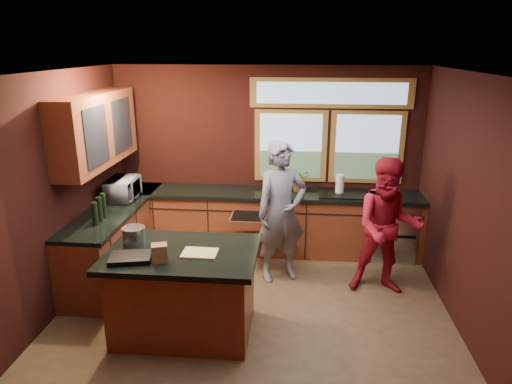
# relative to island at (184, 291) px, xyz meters

# --- Properties ---
(floor) EXTENTS (4.50, 4.50, 0.00)m
(floor) POSITION_rel_island_xyz_m (0.70, 0.43, -0.48)
(floor) COLOR brown
(floor) RESTS_ON ground
(room_shell) EXTENTS (4.52, 4.02, 2.71)m
(room_shell) POSITION_rel_island_xyz_m (0.10, 0.76, 1.32)
(room_shell) COLOR black
(room_shell) RESTS_ON ground
(back_counter) EXTENTS (4.50, 0.64, 0.93)m
(back_counter) POSITION_rel_island_xyz_m (0.90, 2.13, -0.01)
(back_counter) COLOR maroon
(back_counter) RESTS_ON floor
(left_counter) EXTENTS (0.64, 2.30, 0.93)m
(left_counter) POSITION_rel_island_xyz_m (-1.25, 1.28, -0.01)
(left_counter) COLOR maroon
(left_counter) RESTS_ON floor
(island) EXTENTS (1.55, 1.05, 0.95)m
(island) POSITION_rel_island_xyz_m (0.00, 0.00, 0.00)
(island) COLOR maroon
(island) RESTS_ON floor
(person_grey) EXTENTS (0.80, 0.68, 1.85)m
(person_grey) POSITION_rel_island_xyz_m (0.97, 1.30, 0.44)
(person_grey) COLOR slate
(person_grey) RESTS_ON floor
(person_red) EXTENTS (0.85, 0.68, 1.72)m
(person_red) POSITION_rel_island_xyz_m (2.27, 1.07, 0.38)
(person_red) COLOR #A41323
(person_red) RESTS_ON floor
(microwave) EXTENTS (0.38, 0.55, 0.30)m
(microwave) POSITION_rel_island_xyz_m (-1.22, 1.59, 0.60)
(microwave) COLOR #999999
(microwave) RESTS_ON left_counter
(potted_plant) EXTENTS (0.29, 0.25, 0.33)m
(potted_plant) POSITION_rel_island_xyz_m (1.20, 2.18, 0.61)
(potted_plant) COLOR #999999
(potted_plant) RESTS_ON back_counter
(paper_towel) EXTENTS (0.12, 0.12, 0.28)m
(paper_towel) POSITION_rel_island_xyz_m (1.77, 2.13, 0.59)
(paper_towel) COLOR white
(paper_towel) RESTS_ON back_counter
(cutting_board) EXTENTS (0.35, 0.25, 0.02)m
(cutting_board) POSITION_rel_island_xyz_m (0.20, -0.05, 0.48)
(cutting_board) COLOR tan
(cutting_board) RESTS_ON island
(stock_pot) EXTENTS (0.24, 0.24, 0.18)m
(stock_pot) POSITION_rel_island_xyz_m (-0.55, 0.15, 0.56)
(stock_pot) COLOR #BCBBC1
(stock_pot) RESTS_ON island
(paper_bag) EXTENTS (0.18, 0.16, 0.18)m
(paper_bag) POSITION_rel_island_xyz_m (-0.15, -0.25, 0.56)
(paper_bag) COLOR brown
(paper_bag) RESTS_ON island
(black_tray) EXTENTS (0.45, 0.36, 0.05)m
(black_tray) POSITION_rel_island_xyz_m (-0.45, -0.25, 0.49)
(black_tray) COLOR black
(black_tray) RESTS_ON island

